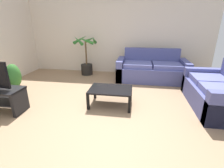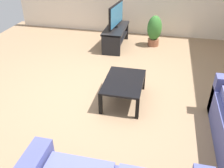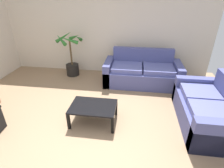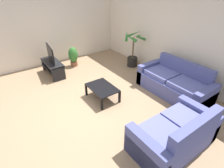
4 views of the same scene
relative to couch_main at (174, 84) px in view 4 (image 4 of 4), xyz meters
The scene contains 10 objects.
ground_plane 2.55m from the couch_main, 115.47° to the right, with size 6.60×6.60×0.00m, color #937556.
wall_back 1.67m from the couch_main, 146.63° to the left, with size 6.00×0.06×2.70m, color beige.
wall_left 4.80m from the couch_main, 150.81° to the right, with size 0.06×6.00×2.70m, color beige.
couch_main is the anchor object (origin of this frame).
couch_loveseat 1.94m from the couch_main, 52.02° to the right, with size 0.90×1.64×0.90m.
tv_stand 3.88m from the couch_main, 142.67° to the right, with size 1.10×0.45×0.46m.
tv 3.90m from the couch_main, 142.70° to the right, with size 0.87×0.14×0.53m.
coffee_table 2.00m from the couch_main, 117.71° to the right, with size 0.86×0.59×0.36m.
potted_palm 2.09m from the couch_main, behind, with size 0.77×0.79×1.26m.
potted_plant_small 3.65m from the couch_main, 155.92° to the right, with size 0.34×0.34×0.72m.
Camera 4 is at (3.53, -1.57, 2.80)m, focal length 28.42 mm.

